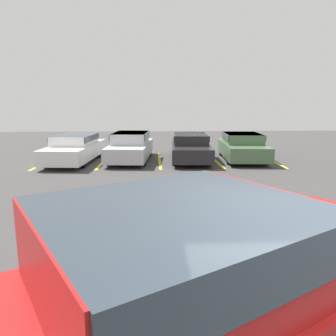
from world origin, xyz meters
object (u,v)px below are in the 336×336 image
object	(u,v)px
parked_sedan_b	(131,146)
parked_sedan_c	(190,146)
parked_sedan_a	(75,148)
pickup_truck	(206,297)
parked_sedan_d	(242,146)

from	to	relation	value
parked_sedan_b	parked_sedan_c	world-z (taller)	parked_sedan_b
parked_sedan_a	pickup_truck	bearing A→B (deg)	22.68
pickup_truck	parked_sedan_d	bearing A→B (deg)	43.14
parked_sedan_b	parked_sedan_c	bearing A→B (deg)	93.30
parked_sedan_a	parked_sedan_b	size ratio (longest dim) A/B	1.04
pickup_truck	parked_sedan_b	xyz separation A→B (m)	(-1.51, 12.67, -0.21)
parked_sedan_d	parked_sedan_c	bearing A→B (deg)	-85.96
pickup_truck	parked_sedan_a	distance (m)	12.99
pickup_truck	parked_sedan_c	size ratio (longest dim) A/B	1.31
pickup_truck	parked_sedan_b	bearing A→B (deg)	66.57
parked_sedan_a	parked_sedan_c	bearing A→B (deg)	97.37
parked_sedan_d	pickup_truck	bearing A→B (deg)	-12.47
pickup_truck	parked_sedan_c	xyz separation A→B (m)	(1.29, 12.60, -0.25)
pickup_truck	parked_sedan_a	size ratio (longest dim) A/B	1.28
parked_sedan_b	parked_sedan_d	xyz separation A→B (m)	(5.27, -0.08, -0.03)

